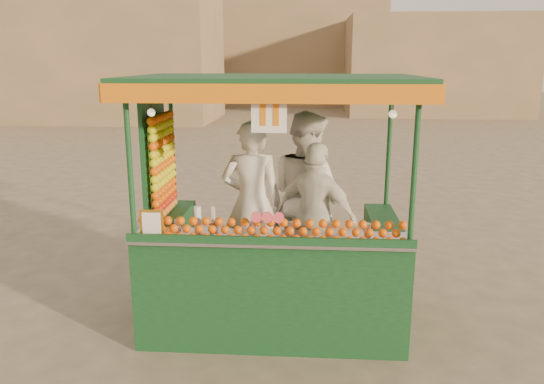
# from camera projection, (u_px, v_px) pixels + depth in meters

# --- Properties ---
(ground) EXTENTS (90.00, 90.00, 0.00)m
(ground) POSITION_uv_depth(u_px,v_px,m) (262.00, 320.00, 5.82)
(ground) COLOR brown
(ground) RESTS_ON ground
(building_left) EXTENTS (10.00, 6.00, 6.00)m
(building_left) POSITION_uv_depth(u_px,v_px,m) (110.00, 56.00, 25.06)
(building_left) COLOR #957355
(building_left) RESTS_ON ground
(building_right) EXTENTS (9.00, 6.00, 5.00)m
(building_right) POSITION_uv_depth(u_px,v_px,m) (433.00, 66.00, 27.98)
(building_right) COLOR #957355
(building_right) RESTS_ON ground
(building_center) EXTENTS (14.00, 7.00, 7.00)m
(building_center) POSITION_uv_depth(u_px,v_px,m) (271.00, 49.00, 34.15)
(building_center) COLOR #957355
(building_center) RESTS_ON ground
(juice_cart) EXTENTS (2.90, 1.88, 2.63)m
(juice_cart) POSITION_uv_depth(u_px,v_px,m) (267.00, 248.00, 5.57)
(juice_cart) COLOR #0F381B
(juice_cart) RESTS_ON ground
(vendor_left) EXTENTS (0.68, 0.45, 1.85)m
(vendor_left) POSITION_uv_depth(u_px,v_px,m) (252.00, 203.00, 5.91)
(vendor_left) COLOR white
(vendor_left) RESTS_ON ground
(vendor_middle) EXTENTS (1.17, 1.19, 1.93)m
(vendor_middle) POSITION_uv_depth(u_px,v_px,m) (307.00, 195.00, 6.09)
(vendor_middle) COLOR silver
(vendor_middle) RESTS_ON ground
(vendor_right) EXTENTS (1.03, 0.81, 1.64)m
(vendor_right) POSITION_uv_depth(u_px,v_px,m) (316.00, 217.00, 5.75)
(vendor_right) COLOR white
(vendor_right) RESTS_ON ground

